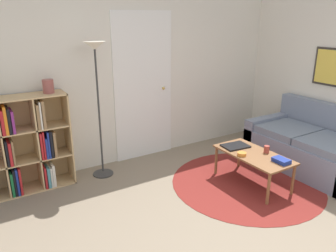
# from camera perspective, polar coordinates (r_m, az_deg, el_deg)

# --- Properties ---
(wall_back) EXTENTS (7.78, 0.11, 2.60)m
(wall_back) POSITION_cam_1_polar(r_m,az_deg,el_deg) (4.66, -6.11, 9.49)
(wall_back) COLOR silver
(wall_back) RESTS_ON ground_plane
(wall_right) EXTENTS (0.08, 5.62, 2.60)m
(wall_right) POSITION_cam_1_polar(r_m,az_deg,el_deg) (5.27, 25.77, 8.95)
(wall_right) COLOR silver
(wall_right) RESTS_ON ground_plane
(rug) EXTENTS (1.89, 1.89, 0.01)m
(rug) POSITION_cam_1_polar(r_m,az_deg,el_deg) (4.35, 13.50, -9.53)
(rug) COLOR maroon
(rug) RESTS_ON ground_plane
(bookshelf) EXTENTS (1.15, 0.34, 1.16)m
(bookshelf) POSITION_cam_1_polar(r_m,az_deg,el_deg) (4.20, -25.06, -3.23)
(bookshelf) COLOR tan
(bookshelf) RESTS_ON ground_plane
(floor_lamp) EXTENTS (0.27, 0.27, 1.73)m
(floor_lamp) POSITION_cam_1_polar(r_m,az_deg,el_deg) (4.11, -12.41, 9.46)
(floor_lamp) COLOR #333333
(floor_lamp) RESTS_ON ground_plane
(couch) EXTENTS (0.94, 1.65, 0.86)m
(couch) POSITION_cam_1_polar(r_m,az_deg,el_deg) (5.00, 24.09, -3.40)
(couch) COLOR gray
(couch) RESTS_ON ground_plane
(coffee_table) EXTENTS (0.49, 0.98, 0.41)m
(coffee_table) POSITION_cam_1_polar(r_m,az_deg,el_deg) (4.19, 14.64, -5.21)
(coffee_table) COLOR brown
(coffee_table) RESTS_ON ground_plane
(laptop) EXTENTS (0.35, 0.27, 0.02)m
(laptop) POSITION_cam_1_polar(r_m,az_deg,el_deg) (4.34, 11.65, -3.42)
(laptop) COLOR black
(laptop) RESTS_ON coffee_table
(bowl) EXTENTS (0.11, 0.11, 0.04)m
(bowl) POSITION_cam_1_polar(r_m,az_deg,el_deg) (4.08, 12.72, -4.78)
(bowl) COLOR orange
(bowl) RESTS_ON coffee_table
(book_stack_on_table) EXTENTS (0.14, 0.19, 0.05)m
(book_stack_on_table) POSITION_cam_1_polar(r_m,az_deg,el_deg) (4.01, 19.13, -5.70)
(book_stack_on_table) COLOR navy
(book_stack_on_table) RESTS_ON coffee_table
(cup) EXTENTS (0.07, 0.07, 0.09)m
(cup) POSITION_cam_1_polar(r_m,az_deg,el_deg) (4.23, 16.80, -3.90)
(cup) COLOR #A33D33
(cup) RESTS_ON coffee_table
(vase_on_shelf) EXTENTS (0.13, 0.13, 0.16)m
(vase_on_shelf) POSITION_cam_1_polar(r_m,az_deg,el_deg) (4.09, -20.13, 6.51)
(vase_on_shelf) COLOR #934C47
(vase_on_shelf) RESTS_ON bookshelf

